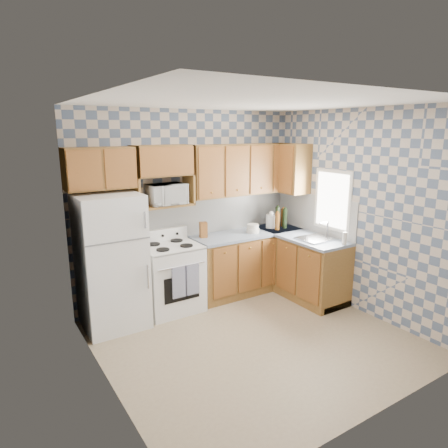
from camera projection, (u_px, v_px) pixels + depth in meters
The scene contains 30 objects.
floor at pixel (254, 339), 4.73m from camera, with size 3.40×3.40×0.00m, color #8A7458.
back_wall at pixel (189, 206), 5.73m from camera, with size 3.40×0.02×2.70m, color slate.
right_wall at pixel (359, 212), 5.31m from camera, with size 0.02×3.20×2.70m, color slate.
backsplash_back at pixel (214, 214), 5.97m from camera, with size 2.60×0.01×0.56m, color silver.
backsplash_right at pixel (314, 213), 5.99m from camera, with size 0.01×1.60×0.56m, color silver.
refrigerator at pixel (111, 262), 4.89m from camera, with size 0.75×0.70×1.68m, color white.
stove_body at pixel (171, 278), 5.42m from camera, with size 0.76×0.65×0.90m, color white.
cooktop at pixel (170, 246), 5.32m from camera, with size 0.76×0.65×0.03m, color silver.
backguard at pixel (161, 235), 5.52m from camera, with size 0.76×0.08×0.17m, color white.
dish_towel_left at pixel (179, 282), 5.10m from camera, with size 0.20×0.03×0.42m, color navy.
dish_towel_right at pixel (192, 279), 5.20m from camera, with size 0.20×0.03×0.42m, color navy.
base_cabinets_back at pixel (247, 262), 6.13m from camera, with size 1.75×0.60×0.88m, color brown.
base_cabinets_right at pixel (298, 265), 6.02m from camera, with size 0.60×1.60×0.88m, color brown.
countertop_back at pixel (248, 233), 6.02m from camera, with size 1.77×0.63×0.04m, color gray.
countertop_right at pixel (299, 235), 5.91m from camera, with size 0.63×1.60×0.04m, color gray.
upper_cabinets_back at pixel (243, 169), 5.91m from camera, with size 1.75×0.33×0.74m, color brown.
upper_cabinets_fridge at pixel (99, 168), 4.78m from camera, with size 0.82×0.33×0.50m, color brown.
upper_cabinets_right at pixel (288, 168), 6.13m from camera, with size 0.33×0.70×0.74m, color brown.
microwave_shelf at pixel (164, 205), 5.33m from camera, with size 0.80×0.33×0.03m, color brown.
microwave at pixel (167, 194), 5.30m from camera, with size 0.49×0.33×0.27m, color white.
sink at pixel (316, 239), 5.62m from camera, with size 0.48×0.40×0.03m, color #B7B7BC.
window at pixel (333, 200), 5.65m from camera, with size 0.02×0.66×0.86m, color silver.
bottle_0 at pixel (277, 218), 6.22m from camera, with size 0.07×0.07×0.33m, color black.
bottle_1 at pixel (285, 218), 6.23m from camera, with size 0.07×0.07×0.31m, color black.
bottle_2 at pixel (283, 218), 6.34m from camera, with size 0.07×0.07×0.29m, color brown.
bottle_3 at pixel (277, 221), 6.13m from camera, with size 0.07×0.07×0.27m, color brown.
knife_block at pixel (203, 230), 5.69m from camera, with size 0.10×0.10×0.22m, color brown.
electric_kettle at pixel (271, 221), 6.26m from camera, with size 0.17×0.17×0.21m, color white.
food_containers at pixel (253, 228), 5.97m from camera, with size 0.19×0.19×0.13m, color beige, non-canonical shape.
soap_bottle at pixel (345, 238), 5.34m from camera, with size 0.06×0.06×0.17m, color beige.
Camera 1 is at (-2.61, -3.42, 2.41)m, focal length 32.00 mm.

